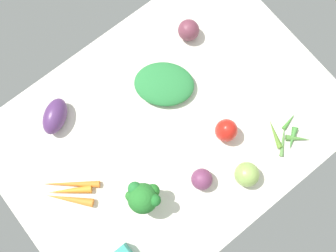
{
  "coord_description": "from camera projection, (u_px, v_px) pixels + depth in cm",
  "views": [
    {
      "loc": [
        16.13,
        20.23,
        115.92
      ],
      "look_at": [
        0.0,
        0.0,
        4.0
      ],
      "focal_mm": 40.19,
      "sensor_mm": 36.0,
      "label": 1
    }
  ],
  "objects": [
    {
      "name": "red_onion_center",
      "position": [
        189.0,
        30.0,
        1.2
      ],
      "size": [
        6.92,
        6.92,
        6.92
      ],
      "primitive_type": "sphere",
      "color": "brown",
      "rests_on": "tablecloth"
    },
    {
      "name": "bell_pepper_red",
      "position": [
        226.0,
        130.0,
        1.12
      ],
      "size": [
        7.58,
        7.58,
        8.6
      ],
      "primitive_type": "ellipsoid",
      "rotation": [
        0.0,
        0.0,
        1.43
      ],
      "color": "red",
      "rests_on": "tablecloth"
    },
    {
      "name": "heirloom_tomato_green",
      "position": [
        247.0,
        174.0,
        1.1
      ],
      "size": [
        7.34,
        7.34,
        7.34
      ],
      "primitive_type": "sphere",
      "color": "#8DAF54",
      "rests_on": "tablecloth"
    },
    {
      "name": "okra_pile",
      "position": [
        288.0,
        136.0,
        1.15
      ],
      "size": [
        13.01,
        13.69,
        1.98
      ],
      "color": "#58852B",
      "rests_on": "tablecloth"
    },
    {
      "name": "red_onion_near_basket",
      "position": [
        202.0,
        179.0,
        1.1
      ],
      "size": [
        6.38,
        6.38,
        6.38
      ],
      "primitive_type": "sphere",
      "color": "#713459",
      "rests_on": "tablecloth"
    },
    {
      "name": "carrot_bunch",
      "position": [
        70.0,
        192.0,
        1.11
      ],
      "size": [
        16.1,
        15.99,
        2.59
      ],
      "color": "orange",
      "rests_on": "tablecloth"
    },
    {
      "name": "eggplant",
      "position": [
        55.0,
        116.0,
        1.14
      ],
      "size": [
        13.22,
        12.21,
        6.68
      ],
      "primitive_type": "ellipsoid",
      "rotation": [
        0.0,
        0.0,
        3.78
      ],
      "color": "#522E65",
      "rests_on": "tablecloth"
    },
    {
      "name": "broccoli_head",
      "position": [
        143.0,
        197.0,
        1.04
      ],
      "size": [
        9.69,
        9.65,
        12.63
      ],
      "color": "#A0BD7F",
      "rests_on": "tablecloth"
    },
    {
      "name": "leafy_greens_clump",
      "position": [
        164.0,
        84.0,
        1.18
      ],
      "size": [
        23.66,
        23.59,
        4.57
      ],
      "primitive_type": "ellipsoid",
      "rotation": [
        0.0,
        0.0,
        5.51
      ],
      "color": "#2B7E3D",
      "rests_on": "tablecloth"
    },
    {
      "name": "tablecloth",
      "position": [
        168.0,
        128.0,
        1.18
      ],
      "size": [
        104.0,
        76.0,
        2.0
      ],
      "primitive_type": "cube",
      "color": "silver",
      "rests_on": "ground"
    }
  ]
}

